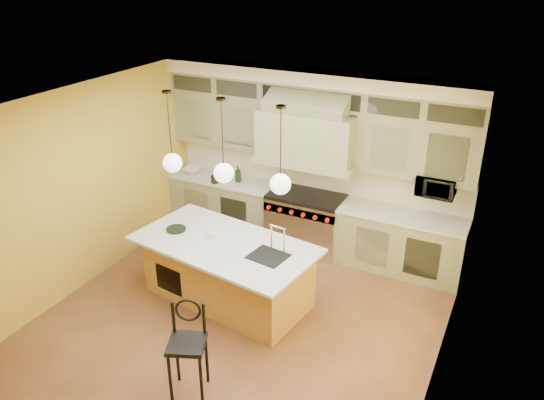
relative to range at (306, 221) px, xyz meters
The scene contains 18 objects.
floor 2.20m from the range, 90.00° to the right, with size 5.00×5.00×0.00m, color #55311D.
ceiling 3.23m from the range, 90.00° to the right, with size 5.00×5.00×0.00m, color white.
wall_back 1.03m from the range, 90.00° to the left, with size 5.00×5.00×0.00m, color gold.
wall_front 4.74m from the range, 90.00° to the right, with size 5.00×5.00×0.00m, color gold.
wall_left 3.43m from the range, 139.39° to the right, with size 5.00×5.00×0.00m, color gold.
wall_right 3.43m from the range, 40.61° to the right, with size 5.00×5.00×0.00m, color gold.
back_cabinetry 0.95m from the range, 90.00° to the left, with size 5.00×0.77×2.90m.
range is the anchor object (origin of this frame).
kitchen_island 1.86m from the range, 102.24° to the right, with size 2.63×1.65×1.35m.
counter_stool 3.52m from the range, 88.16° to the right, with size 0.52×0.52×1.13m.
microwave 2.18m from the range, ahead, with size 0.54×0.37×0.30m, color black.
oil_bottle_a 1.40m from the range, behind, with size 0.11×0.11×0.29m, color black.
oil_bottle_b 1.69m from the range, behind, with size 0.10×0.10×0.22m, color black.
fruit_bowl 2.26m from the range, behind, with size 0.32×0.32×0.08m, color silver.
cup 1.99m from the range, 109.08° to the right, with size 0.11×0.11×0.10m, color white.
pendant_left 2.62m from the range, 123.43° to the right, with size 0.26×0.26×1.11m.
pendant_center 2.37m from the range, 102.41° to the right, with size 0.26×0.26×1.11m.
pendant_right 2.37m from the range, 77.59° to the right, with size 0.26×0.26×1.11m.
Camera 1 is at (2.94, -5.01, 4.46)m, focal length 35.00 mm.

